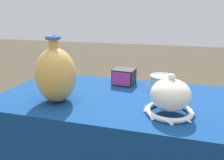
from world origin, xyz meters
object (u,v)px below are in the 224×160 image
Objects in this scene: vase_dome_bell at (170,98)px; mosaic_tile_box at (124,77)px; vase_tall_bulbous at (56,75)px; cup_wide_celadon at (162,82)px.

mosaic_tile_box is at bearing 129.01° from vase_dome_bell.
vase_dome_bell is at bearing 0.75° from vase_tall_bulbous.
vase_tall_bulbous reaches higher than cup_wide_celadon.
vase_tall_bulbous is at bearing -147.55° from cup_wide_celadon.
vase_tall_bulbous is 0.52m from vase_dome_bell.
vase_dome_bell reaches higher than mosaic_tile_box.
vase_dome_bell is (0.52, 0.01, -0.06)m from vase_tall_bulbous.
mosaic_tile_box is 0.23m from cup_wide_celadon.
cup_wide_celadon is (0.22, -0.04, -0.00)m from mosaic_tile_box.
mosaic_tile_box is at bearing 54.15° from vase_tall_bulbous.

